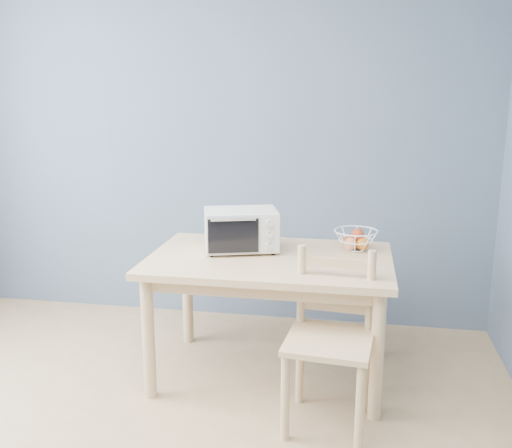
% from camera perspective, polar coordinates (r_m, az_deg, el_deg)
% --- Properties ---
extents(room, '(4.01, 4.51, 2.61)m').
position_cam_1_polar(room, '(2.11, -19.50, 1.72)').
color(room, tan).
rests_on(room, ground).
extents(dining_table, '(1.40, 0.90, 0.75)m').
position_cam_1_polar(dining_table, '(3.34, 1.38, -4.94)').
color(dining_table, '#D5B480').
rests_on(dining_table, ground).
extents(toaster_oven, '(0.49, 0.42, 0.25)m').
position_cam_1_polar(toaster_oven, '(3.40, -1.79, -0.54)').
color(toaster_oven, beige).
rests_on(toaster_oven, dining_table).
extents(fruit_basket, '(0.28, 0.28, 0.13)m').
position_cam_1_polar(fruit_basket, '(3.48, 9.91, -1.54)').
color(fruit_basket, white).
rests_on(fruit_basket, dining_table).
extents(dining_chair, '(0.46, 0.46, 0.90)m').
position_cam_1_polar(dining_chair, '(2.98, 7.42, -11.60)').
color(dining_chair, '#D5B480').
rests_on(dining_chair, ground).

